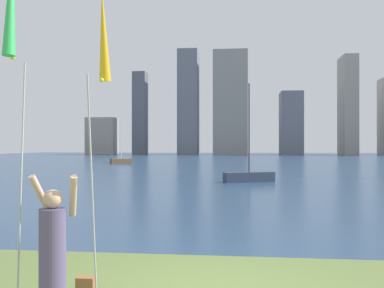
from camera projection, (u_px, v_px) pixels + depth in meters
name	position (u px, v px, depth m)	size (l,w,h in m)	color
ground	(238.00, 162.00, 57.02)	(120.00, 138.00, 0.12)	#5B7038
person	(53.00, 248.00, 5.41)	(0.67, 0.49, 1.82)	#594C72
kite_flag_left	(11.00, 4.00, 5.34)	(0.16, 0.50, 4.80)	#B2B2B7
kite_flag_right	(103.00, 43.00, 5.88)	(0.16, 0.79, 4.32)	#B2B2B7
bag	(86.00, 284.00, 6.48)	(0.27, 0.17, 0.21)	brown
sailboat_0	(249.00, 175.00, 25.64)	(3.10, 1.84, 5.85)	#333D51
sailboat_3	(121.00, 161.00, 51.32)	(2.62, 2.12, 5.08)	brown
skyline_tower_0	(102.00, 136.00, 105.00)	(6.96, 4.77, 8.84)	gray
skyline_tower_1	(140.00, 113.00, 103.89)	(3.09, 4.17, 19.66)	#565B66
skyline_tower_2	(189.00, 103.00, 102.05)	(4.63, 7.65, 24.27)	slate
skyline_tower_3	(230.00, 103.00, 100.01)	(7.88, 5.22, 23.95)	gray
skyline_tower_4	(291.00, 123.00, 99.63)	(4.91, 7.18, 14.37)	slate
skyline_tower_5	(348.00, 106.00, 98.32)	(3.13, 7.46, 22.33)	gray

